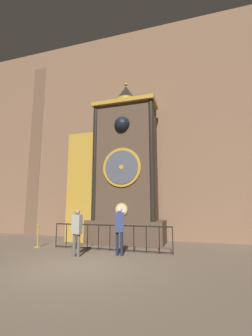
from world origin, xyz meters
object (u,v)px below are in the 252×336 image
object	(u,v)px
visitor_near	(77,228)
stanchion_post	(38,240)
visitor_far	(119,226)
clock_tower	(117,172)

from	to	relation	value
visitor_near	stanchion_post	size ratio (longest dim) A/B	1.70
stanchion_post	visitor_far	bearing A→B (deg)	-6.91
clock_tower	visitor_near	size ratio (longest dim) A/B	5.09
visitor_far	clock_tower	bearing A→B (deg)	94.87
clock_tower	visitor_far	distance (m)	3.89
visitor_far	stanchion_post	bearing A→B (deg)	156.27
visitor_near	visitor_far	distance (m)	1.58
visitor_far	stanchion_post	size ratio (longest dim) A/B	1.79
visitor_near	stanchion_post	xyz separation A→B (m)	(-2.53, 1.11, -0.69)
visitor_near	visitor_far	size ratio (longest dim) A/B	0.95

